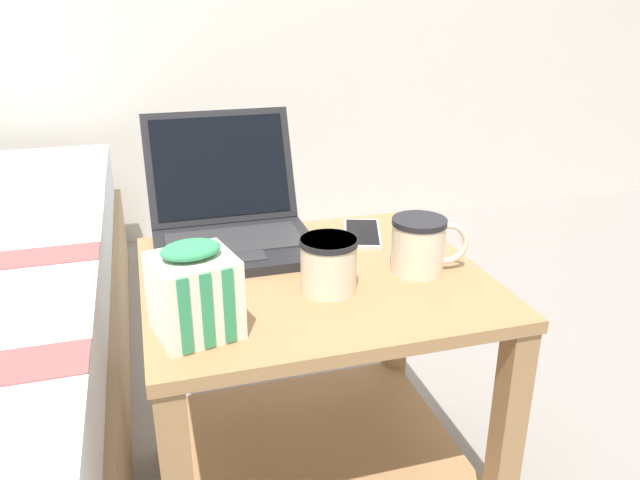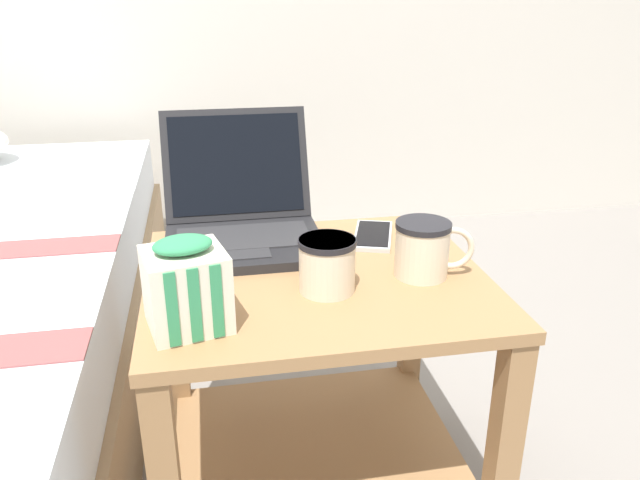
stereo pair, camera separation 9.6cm
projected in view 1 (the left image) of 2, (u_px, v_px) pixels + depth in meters
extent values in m
cube|color=#997047|center=(314.00, 279.00, 1.11)|extent=(0.60, 0.53, 0.02)
cube|color=#997047|center=(314.00, 450.00, 1.25)|extent=(0.56, 0.49, 0.02)
cube|color=#997047|center=(504.00, 455.00, 1.07)|extent=(0.04, 0.04, 0.50)
cube|color=#997047|center=(164.00, 358.00, 1.35)|extent=(0.04, 0.04, 0.50)
cube|color=#997047|center=(396.00, 323.00, 1.49)|extent=(0.04, 0.04, 0.50)
cube|color=black|center=(236.00, 248.00, 1.19)|extent=(0.30, 0.24, 0.02)
cube|color=#2D2D30|center=(235.00, 240.00, 1.20)|extent=(0.26, 0.13, 0.00)
cube|color=#2D2D30|center=(242.00, 256.00, 1.13)|extent=(0.09, 0.05, 0.00)
cube|color=black|center=(221.00, 167.00, 1.29)|extent=(0.30, 0.10, 0.22)
cube|color=black|center=(221.00, 166.00, 1.29)|extent=(0.27, 0.08, 0.19)
cube|color=orange|center=(212.00, 195.00, 1.29)|extent=(0.04, 0.02, 0.04)
cube|color=green|center=(260.00, 142.00, 1.32)|extent=(0.05, 0.01, 0.02)
cylinder|color=beige|center=(418.00, 245.00, 1.10)|extent=(0.09, 0.09, 0.10)
cylinder|color=black|center=(420.00, 222.00, 1.08)|extent=(0.10, 0.10, 0.01)
cylinder|color=black|center=(419.00, 226.00, 1.09)|extent=(0.09, 0.09, 0.01)
torus|color=beige|center=(447.00, 243.00, 1.10)|extent=(0.08, 0.03, 0.08)
cylinder|color=beige|center=(329.00, 265.00, 1.03)|extent=(0.09, 0.09, 0.09)
cylinder|color=black|center=(329.00, 242.00, 1.02)|extent=(0.10, 0.10, 0.01)
cylinder|color=black|center=(329.00, 247.00, 1.02)|extent=(0.09, 0.09, 0.01)
torus|color=beige|center=(316.00, 253.00, 1.07)|extent=(0.02, 0.07, 0.07)
cube|color=silver|center=(194.00, 295.00, 0.90)|extent=(0.14, 0.13, 0.12)
cube|color=#338C59|center=(185.00, 317.00, 0.84)|extent=(0.02, 0.01, 0.11)
cube|color=#338C59|center=(208.00, 312.00, 0.85)|extent=(0.02, 0.01, 0.11)
cube|color=#338C59|center=(229.00, 306.00, 0.87)|extent=(0.02, 0.01, 0.11)
ellipsoid|color=#338C59|center=(191.00, 250.00, 0.87)|extent=(0.10, 0.08, 0.02)
cube|color=#B7BABC|center=(362.00, 234.00, 1.27)|extent=(0.12, 0.17, 0.01)
cube|color=black|center=(362.00, 232.00, 1.27)|extent=(0.11, 0.15, 0.00)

